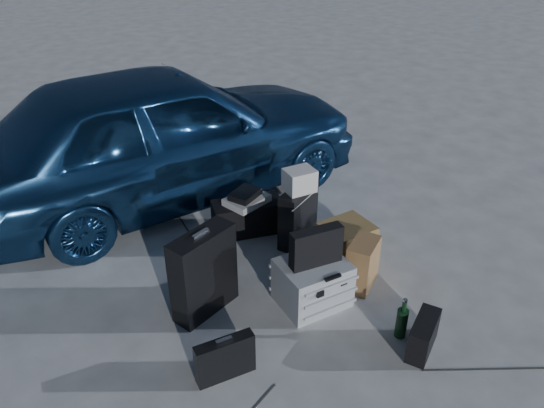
# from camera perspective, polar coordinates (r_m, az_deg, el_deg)

# --- Properties ---
(ground) EXTENTS (60.00, 60.00, 0.00)m
(ground) POSITION_cam_1_polar(r_m,az_deg,el_deg) (4.23, 5.77, -12.85)
(ground) COLOR beige
(ground) RESTS_ON ground
(car) EXTENTS (4.33, 1.94, 1.45)m
(car) POSITION_cam_1_polar(r_m,az_deg,el_deg) (5.71, -11.51, 7.53)
(car) COLOR navy
(car) RESTS_ON ground
(pelican_case) EXTENTS (0.58, 0.50, 0.39)m
(pelican_case) POSITION_cam_1_polar(r_m,az_deg,el_deg) (4.31, 4.38, -8.44)
(pelican_case) COLOR #A9ADAF
(pelican_case) RESTS_ON ground
(laptop_bag) EXTENTS (0.43, 0.19, 0.32)m
(laptop_bag) POSITION_cam_1_polar(r_m,az_deg,el_deg) (4.10, 4.77, -4.61)
(laptop_bag) COLOR black
(laptop_bag) RESTS_ON pelican_case
(briefcase) EXTENTS (0.43, 0.16, 0.32)m
(briefcase) POSITION_cam_1_polar(r_m,az_deg,el_deg) (3.76, -5.07, -16.24)
(briefcase) COLOR black
(briefcase) RESTS_ON ground
(suitcase_left) EXTENTS (0.58, 0.33, 0.72)m
(suitcase_left) POSITION_cam_1_polar(r_m,az_deg,el_deg) (4.16, -7.36, -7.37)
(suitcase_left) COLOR black
(suitcase_left) RESTS_ON ground
(suitcase_right) EXTENTS (0.50, 0.33, 0.56)m
(suitcase_right) POSITION_cam_1_polar(r_m,az_deg,el_deg) (4.97, 2.81, -1.29)
(suitcase_right) COLOR black
(suitcase_right) RESTS_ON ground
(white_carton) EXTENTS (0.29, 0.25, 0.21)m
(white_carton) POSITION_cam_1_polar(r_m,az_deg,el_deg) (4.76, 2.99, 2.57)
(white_carton) COLOR beige
(white_carton) RESTS_ON suitcase_right
(duffel_bag) EXTENTS (0.72, 0.49, 0.33)m
(duffel_bag) POSITION_cam_1_polar(r_m,az_deg,el_deg) (5.17, -2.67, -1.37)
(duffel_bag) COLOR black
(duffel_bag) RESTS_ON ground
(flat_box_white) EXTENTS (0.44, 0.36, 0.07)m
(flat_box_white) POSITION_cam_1_polar(r_m,az_deg,el_deg) (5.05, -2.74, 0.43)
(flat_box_white) COLOR beige
(flat_box_white) RESTS_ON duffel_bag
(flat_box_black) EXTENTS (0.34, 0.30, 0.06)m
(flat_box_black) POSITION_cam_1_polar(r_m,az_deg,el_deg) (5.02, -2.91, 1.06)
(flat_box_black) COLOR black
(flat_box_black) RESTS_ON flat_box_white
(kraft_bag) EXTENTS (0.38, 0.32, 0.44)m
(kraft_bag) POSITION_cam_1_polar(r_m,az_deg,el_deg) (4.51, 9.70, -6.41)
(kraft_bag) COLOR #8E5D3D
(kraft_bag) RESTS_ON ground
(cardboard_box) EXTENTS (0.46, 0.41, 0.32)m
(cardboard_box) POSITION_cam_1_polar(r_m,az_deg,el_deg) (4.88, 7.99, -3.90)
(cardboard_box) COLOR brown
(cardboard_box) RESTS_ON ground
(messenger_bag) EXTENTS (0.41, 0.29, 0.27)m
(messenger_bag) POSITION_cam_1_polar(r_m,az_deg,el_deg) (4.09, 15.97, -13.42)
(messenger_bag) COLOR black
(messenger_bag) RESTS_ON ground
(green_bottle) EXTENTS (0.11, 0.11, 0.34)m
(green_bottle) POSITION_cam_1_polar(r_m,az_deg,el_deg) (4.13, 13.83, -11.88)
(green_bottle) COLOR black
(green_bottle) RESTS_ON ground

